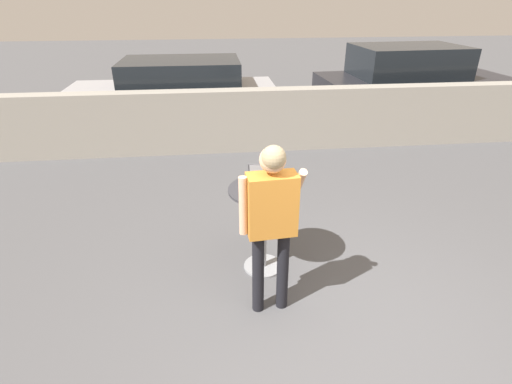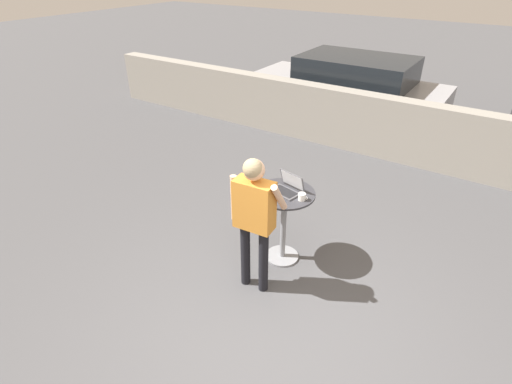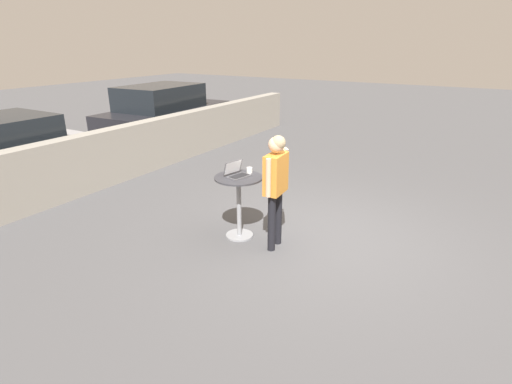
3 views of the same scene
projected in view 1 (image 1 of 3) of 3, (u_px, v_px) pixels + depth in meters
name	position (u px, v px, depth m)	size (l,w,h in m)	color
ground_plane	(348.00, 345.00, 3.45)	(50.00, 50.00, 0.00)	#4C4C4F
pavement_kerb	(269.00, 120.00, 7.52)	(14.86, 0.35, 1.15)	gray
cafe_table	(263.00, 215.00, 4.13)	(0.72, 0.72, 0.97)	gray
laptop	(264.00, 182.00, 4.01)	(0.39, 0.33, 0.22)	#515156
coffee_mug	(288.00, 185.00, 3.97)	(0.12, 0.09, 0.08)	white
standing_person	(272.00, 212.00, 3.40)	(0.57, 0.39, 1.67)	black
parked_car_near_street	(175.00, 96.00, 8.35)	(4.30, 1.95, 1.51)	#9E9EA3
parked_car_further_down	(410.00, 84.00, 9.14)	(4.33, 2.11, 1.68)	black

